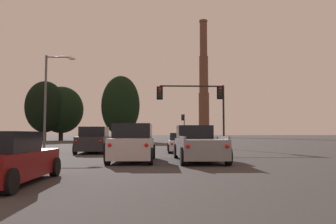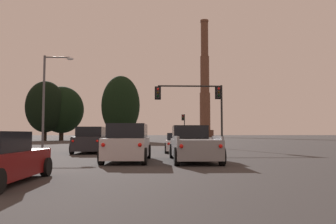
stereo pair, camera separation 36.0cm
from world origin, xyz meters
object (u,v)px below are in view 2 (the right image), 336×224
at_px(suv_center_lane_second, 128,143).
at_px(traffic_light_far_right, 184,123).
at_px(traffic_light_overhead_right, 199,99).
at_px(street_lamp, 48,92).
at_px(smokestack, 205,91).
at_px(sedan_right_lane_front, 178,143).
at_px(suv_left_lane_front, 91,140).
at_px(pickup_truck_right_lane_second, 193,145).

distance_m(suv_center_lane_second, traffic_light_far_right, 51.03).
distance_m(suv_center_lane_second, traffic_light_overhead_right, 15.10).
xyz_separation_m(traffic_light_far_right, street_lamp, (-15.69, -36.87, 1.65)).
bearing_deg(smokestack, street_lamp, -106.98).
bearing_deg(suv_center_lane_second, traffic_light_far_right, 83.54).
bearing_deg(traffic_light_overhead_right, sedan_right_lane_front, -113.75).
xyz_separation_m(traffic_light_far_right, traffic_light_overhead_right, (-1.88, -36.83, 1.01)).
distance_m(sedan_right_lane_front, traffic_light_far_right, 42.51).
relative_size(suv_center_lane_second, sedan_right_lane_front, 1.04).
relative_size(suv_left_lane_front, smokestack, 0.11).
relative_size(pickup_truck_right_lane_second, street_lamp, 0.65).
relative_size(sedan_right_lane_front, smokestack, 0.10).
distance_m(suv_left_lane_front, street_lamp, 9.02).
bearing_deg(traffic_light_far_right, sedan_right_lane_front, -95.74).
relative_size(pickup_truck_right_lane_second, suv_center_lane_second, 1.11).
height_order(pickup_truck_right_lane_second, street_lamp, street_lamp).
distance_m(street_lamp, smokestack, 101.03).
distance_m(traffic_light_far_right, traffic_light_overhead_right, 36.89).
distance_m(pickup_truck_right_lane_second, suv_center_lane_second, 3.27).
relative_size(pickup_truck_right_lane_second, smokestack, 0.12).
xyz_separation_m(suv_center_lane_second, traffic_light_overhead_right, (5.45, 13.60, 3.64)).
xyz_separation_m(pickup_truck_right_lane_second, traffic_light_far_right, (4.07, 50.27, 2.73)).
bearing_deg(sedan_right_lane_front, street_lamp, 156.87).
bearing_deg(suv_center_lane_second, pickup_truck_right_lane_second, 4.78).
height_order(suv_left_lane_front, traffic_light_overhead_right, traffic_light_overhead_right).
relative_size(sedan_right_lane_front, suv_left_lane_front, 0.96).
height_order(suv_center_lane_second, suv_left_lane_front, same).
relative_size(street_lamp, smokestack, 0.18).
bearing_deg(traffic_light_far_right, street_lamp, -113.06).
relative_size(suv_left_lane_front, traffic_light_overhead_right, 0.77).
distance_m(sedan_right_lane_front, street_lamp, 13.42).
bearing_deg(street_lamp, sedan_right_lane_front, -24.98).
height_order(traffic_light_far_right, traffic_light_overhead_right, traffic_light_overhead_right).
relative_size(suv_center_lane_second, suv_left_lane_front, 1.00).
distance_m(pickup_truck_right_lane_second, smokestack, 111.99).
bearing_deg(traffic_light_overhead_right, pickup_truck_right_lane_second, -99.23).
height_order(suv_left_lane_front, street_lamp, street_lamp).
bearing_deg(suv_center_lane_second, sedan_right_lane_front, 71.27).
bearing_deg(suv_left_lane_front, traffic_light_overhead_right, 33.41).
height_order(pickup_truck_right_lane_second, smokestack, smokestack).
bearing_deg(traffic_light_overhead_right, traffic_light_far_right, 87.07).
xyz_separation_m(sedan_right_lane_front, traffic_light_far_right, (4.24, 42.20, 2.87)).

